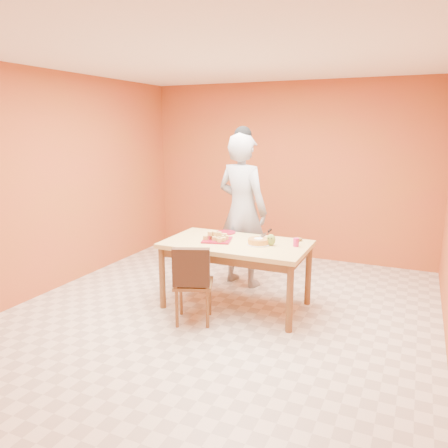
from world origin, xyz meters
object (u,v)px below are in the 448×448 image
at_px(dining_table, 236,250).
at_px(pastry_platter, 217,240).
at_px(red_dinner_plate, 226,232).
at_px(person, 242,211).
at_px(magenta_glass, 296,242).
at_px(dining_chair, 193,282).
at_px(egg_ornament, 271,240).
at_px(checker_tin, 298,239).
at_px(sponge_cake, 258,241).

relative_size(dining_table, pastry_platter, 5.13).
bearing_deg(red_dinner_plate, dining_table, -51.04).
height_order(person, pastry_platter, person).
bearing_deg(person, magenta_glass, 158.52).
distance_m(dining_chair, egg_ornament, 0.97).
bearing_deg(dining_chair, pastry_platter, 65.08).
bearing_deg(dining_chair, checker_tin, 24.98).
relative_size(pastry_platter, egg_ornament, 2.50).
distance_m(red_dinner_plate, magenta_glass, 0.97).
bearing_deg(person, dining_chair, 102.75).
height_order(dining_table, dining_chair, dining_chair).
height_order(person, red_dinner_plate, person).
height_order(red_dinner_plate, sponge_cake, sponge_cake).
bearing_deg(pastry_platter, dining_chair, -93.04).
distance_m(sponge_cake, magenta_glass, 0.41).
height_order(sponge_cake, egg_ornament, egg_ornament).
distance_m(dining_chair, person, 1.41).
xyz_separation_m(pastry_platter, sponge_cake, (0.48, 0.04, 0.03)).
bearing_deg(egg_ornament, checker_tin, 50.11).
bearing_deg(sponge_cake, pastry_platter, -175.60).
bearing_deg(checker_tin, dining_table, -150.14).
relative_size(person, magenta_glass, 21.66).
distance_m(dining_table, magenta_glass, 0.68).
bearing_deg(egg_ornament, dining_table, 179.20).
xyz_separation_m(dining_table, red_dinner_plate, (-0.28, 0.35, 0.10)).
bearing_deg(person, sponge_cake, 137.83).
bearing_deg(pastry_platter, magenta_glass, 8.39).
xyz_separation_m(red_dinner_plate, magenta_glass, (0.94, -0.25, 0.04)).
height_order(magenta_glass, checker_tin, magenta_glass).
height_order(dining_chair, magenta_glass, dining_chair).
bearing_deg(egg_ornament, red_dinner_plate, 149.29).
relative_size(person, pastry_platter, 6.27).
bearing_deg(dining_chair, egg_ornament, 21.14).
height_order(person, magenta_glass, person).
xyz_separation_m(dining_chair, sponge_cake, (0.51, 0.58, 0.36)).
distance_m(person, pastry_platter, 0.79).
xyz_separation_m(dining_table, checker_tin, (0.61, 0.35, 0.11)).
height_order(person, sponge_cake, person).
relative_size(sponge_cake, magenta_glass, 2.58).
relative_size(pastry_platter, sponge_cake, 1.34).
distance_m(red_dinner_plate, checker_tin, 0.89).
distance_m(dining_table, red_dinner_plate, 0.46).
height_order(dining_table, egg_ornament, egg_ornament).
xyz_separation_m(person, magenta_glass, (0.88, -0.63, -0.17)).
height_order(dining_table, magenta_glass, magenta_glass).
bearing_deg(sponge_cake, dining_table, -177.62).
xyz_separation_m(person, sponge_cake, (0.48, -0.72, -0.18)).
bearing_deg(sponge_cake, person, 123.75).
distance_m(dining_table, egg_ornament, 0.43).
xyz_separation_m(sponge_cake, checker_tin, (0.35, 0.34, -0.02)).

